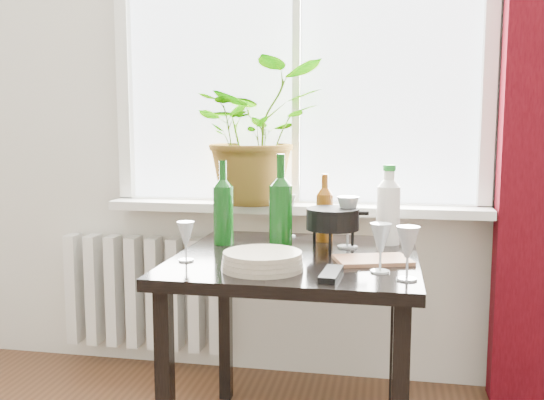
% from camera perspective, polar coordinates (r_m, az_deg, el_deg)
% --- Properties ---
extents(window, '(1.72, 0.08, 1.62)m').
position_cam_1_polar(window, '(2.82, 2.42, 15.25)').
color(window, white).
rests_on(window, ground).
extents(windowsill, '(1.72, 0.20, 0.04)m').
position_cam_1_polar(windowsill, '(2.76, 2.12, -0.72)').
color(windowsill, white).
rests_on(windowsill, ground).
extents(radiator, '(0.80, 0.10, 0.55)m').
position_cam_1_polar(radiator, '(3.08, -11.92, -8.48)').
color(radiator, silver).
rests_on(radiator, ground).
extents(table, '(0.85, 0.85, 0.74)m').
position_cam_1_polar(table, '(2.19, 2.30, -7.54)').
color(table, black).
rests_on(table, ground).
extents(potted_plant, '(0.75, 0.72, 0.64)m').
position_cam_1_polar(potted_plant, '(2.73, -1.53, 6.35)').
color(potted_plant, '#1E721E').
rests_on(potted_plant, windowsill).
extents(wine_bottle_left, '(0.08, 0.08, 0.33)m').
position_cam_1_polar(wine_bottle_left, '(2.35, -4.61, -0.16)').
color(wine_bottle_left, '#0D4310').
rests_on(wine_bottle_left, table).
extents(wine_bottle_right, '(0.10, 0.10, 0.36)m').
position_cam_1_polar(wine_bottle_right, '(2.20, 0.83, -0.20)').
color(wine_bottle_right, '#0C3F0E').
rests_on(wine_bottle_right, table).
extents(bottle_amber, '(0.09, 0.09, 0.28)m').
position_cam_1_polar(bottle_amber, '(2.41, 4.97, -0.65)').
color(bottle_amber, brown).
rests_on(bottle_amber, table).
extents(cleaning_bottle, '(0.12, 0.12, 0.32)m').
position_cam_1_polar(cleaning_bottle, '(2.38, 10.90, -0.34)').
color(cleaning_bottle, white).
rests_on(cleaning_bottle, table).
extents(wineglass_front_right, '(0.08, 0.08, 0.16)m').
position_cam_1_polar(wineglass_front_right, '(1.94, 10.18, -4.42)').
color(wineglass_front_right, silver).
rests_on(wineglass_front_right, table).
extents(wineglass_far_right, '(0.09, 0.09, 0.17)m').
position_cam_1_polar(wineglass_far_right, '(1.86, 12.63, -4.85)').
color(wineglass_far_right, silver).
rests_on(wineglass_far_right, table).
extents(wineglass_back_center, '(0.10, 0.10, 0.20)m').
position_cam_1_polar(wineglass_back_center, '(2.29, 7.15, -2.01)').
color(wineglass_back_center, '#B1B8BF').
rests_on(wineglass_back_center, table).
extents(wineglass_back_left, '(0.09, 0.09, 0.18)m').
position_cam_1_polar(wineglass_back_left, '(2.50, 1.45, -1.44)').
color(wineglass_back_left, silver).
rests_on(wineglass_back_left, table).
extents(wineglass_front_left, '(0.06, 0.06, 0.14)m').
position_cam_1_polar(wineglass_front_left, '(2.08, -8.11, -3.84)').
color(wineglass_front_left, silver).
rests_on(wineglass_front_left, table).
extents(plate_stack, '(0.28, 0.28, 0.06)m').
position_cam_1_polar(plate_stack, '(1.96, -0.90, -5.73)').
color(plate_stack, beige).
rests_on(plate_stack, table).
extents(fondue_pot, '(0.29, 0.27, 0.15)m').
position_cam_1_polar(fondue_pot, '(2.27, 5.71, -2.69)').
color(fondue_pot, black).
rests_on(fondue_pot, table).
extents(tv_remote, '(0.06, 0.18, 0.02)m').
position_cam_1_polar(tv_remote, '(1.88, 5.59, -6.94)').
color(tv_remote, black).
rests_on(tv_remote, table).
extents(cutting_board, '(0.28, 0.23, 0.01)m').
position_cam_1_polar(cutting_board, '(2.09, 9.45, -5.59)').
color(cutting_board, '#9F6847').
rests_on(cutting_board, table).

